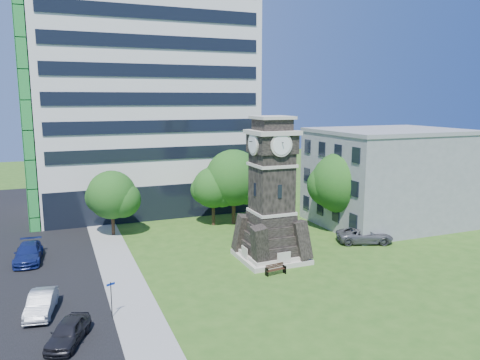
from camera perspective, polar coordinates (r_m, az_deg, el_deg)
name	(u,v)px	position (r m, az deg, el deg)	size (l,w,h in m)	color
ground	(248,271)	(38.10, 0.95, -11.07)	(160.00, 160.00, 0.00)	#2C5719
sidewalk	(118,266)	(40.39, -14.66, -10.11)	(3.00, 70.00, 0.06)	gray
street	(3,281)	(40.38, -26.92, -10.93)	(14.00, 80.00, 0.02)	black
clock_tower	(271,199)	(39.52, 3.86, -2.32)	(5.40, 5.40, 12.22)	beige
office_tall	(143,94)	(59.58, -11.79, 10.26)	(26.20, 15.11, 28.60)	silver
office_low	(388,177)	(53.62, 17.55, 0.39)	(15.20, 12.20, 10.40)	#929497
car_street_south	(68,332)	(29.31, -20.21, -16.98)	(1.58, 3.93, 1.34)	black
car_street_mid	(41,303)	(33.46, -23.07, -13.67)	(1.48, 4.23, 1.40)	#A6A8AD
car_street_north	(28,253)	(43.81, -24.40, -8.12)	(2.08, 5.12, 1.49)	navy
car_east_lot	(365,235)	(46.54, 14.96, -6.53)	(2.43, 5.27, 1.46)	#55565B
park_bench	(275,269)	(37.41, 4.33, -10.76)	(1.65, 0.44, 0.85)	black
street_sign	(111,295)	(31.18, -15.43, -13.41)	(0.57, 0.06, 2.36)	black
tree_nw	(112,196)	(48.36, -15.29, -1.94)	(5.34, 4.85, 6.60)	#332114
tree_nc	(214,189)	(50.50, -3.23, -1.10)	(4.87, 4.43, 6.40)	#332114
tree_ne	(234,180)	(50.78, -0.70, 0.05)	(6.77, 6.15, 8.23)	#332114
tree_east	(343,185)	(49.00, 12.42, -0.54)	(6.95, 6.32, 8.31)	#332114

